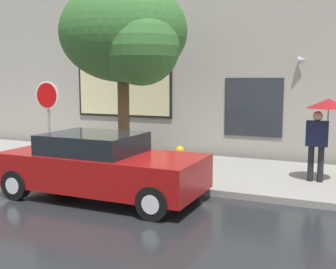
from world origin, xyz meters
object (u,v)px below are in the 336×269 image
(pedestrian_with_umbrella, at_px, (325,116))
(street_tree, at_px, (126,36))
(stop_sign, at_px, (48,107))
(fire_hydrant, at_px, (180,160))
(parked_car, at_px, (101,166))

(pedestrian_with_umbrella, bearing_deg, street_tree, -174.59)
(stop_sign, bearing_deg, fire_hydrant, 11.09)
(street_tree, distance_m, stop_sign, 2.86)
(stop_sign, bearing_deg, street_tree, 22.06)
(fire_hydrant, relative_size, stop_sign, 0.31)
(fire_hydrant, bearing_deg, street_tree, 176.07)
(fire_hydrant, bearing_deg, stop_sign, -168.91)
(parked_car, xyz_separation_m, stop_sign, (-2.66, 1.52, 1.11))
(pedestrian_with_umbrella, bearing_deg, parked_car, -146.93)
(street_tree, bearing_deg, parked_car, -74.06)
(pedestrian_with_umbrella, relative_size, street_tree, 0.39)
(parked_car, bearing_deg, fire_hydrant, 67.54)
(street_tree, bearing_deg, fire_hydrant, -3.93)
(pedestrian_with_umbrella, relative_size, stop_sign, 0.83)
(stop_sign, bearing_deg, pedestrian_with_umbrella, 10.43)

